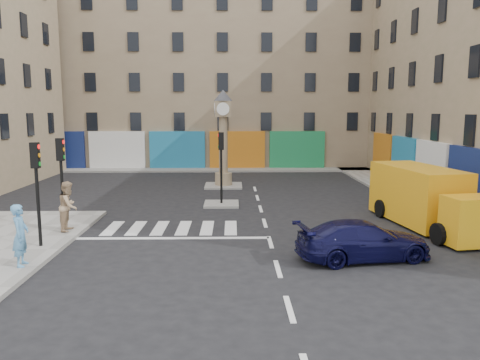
{
  "coord_description": "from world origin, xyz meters",
  "views": [
    {
      "loc": [
        -1.43,
        -16.12,
        4.97
      ],
      "look_at": [
        -1.1,
        3.6,
        2.0
      ],
      "focal_mm": 35.0,
      "sensor_mm": 36.0,
      "label": 1
    }
  ],
  "objects_px": {
    "pedestrian_blue": "(20,235)",
    "yellow_van": "(426,198)",
    "clock_pillar": "(223,132)",
    "navy_sedan": "(363,240)",
    "traffic_light_left_near": "(36,177)",
    "traffic_light_island": "(221,156)",
    "traffic_light_left_far": "(61,169)",
    "pedestrian_tan": "(69,206)"
  },
  "relations": [
    {
      "from": "pedestrian_blue",
      "to": "yellow_van",
      "type": "bearing_deg",
      "value": -78.2
    },
    {
      "from": "clock_pillar",
      "to": "navy_sedan",
      "type": "bearing_deg",
      "value": -71.85
    },
    {
      "from": "traffic_light_left_near",
      "to": "yellow_van",
      "type": "relative_size",
      "value": 0.52
    },
    {
      "from": "traffic_light_island",
      "to": "pedestrian_blue",
      "type": "relative_size",
      "value": 1.9
    },
    {
      "from": "yellow_van",
      "to": "pedestrian_blue",
      "type": "bearing_deg",
      "value": -169.41
    },
    {
      "from": "traffic_light_left_far",
      "to": "clock_pillar",
      "type": "distance_m",
      "value": 13.05
    },
    {
      "from": "traffic_light_left_near",
      "to": "yellow_van",
      "type": "distance_m",
      "value": 15.49
    },
    {
      "from": "traffic_light_left_far",
      "to": "navy_sedan",
      "type": "distance_m",
      "value": 11.99
    },
    {
      "from": "traffic_light_left_far",
      "to": "pedestrian_tan",
      "type": "height_order",
      "value": "traffic_light_left_far"
    },
    {
      "from": "traffic_light_left_near",
      "to": "clock_pillar",
      "type": "relative_size",
      "value": 0.61
    },
    {
      "from": "traffic_light_left_far",
      "to": "pedestrian_blue",
      "type": "xyz_separation_m",
      "value": [
        0.3,
        -4.56,
        -1.5
      ]
    },
    {
      "from": "traffic_light_left_near",
      "to": "navy_sedan",
      "type": "xyz_separation_m",
      "value": [
        11.24,
        -1.27,
        -1.97
      ]
    },
    {
      "from": "traffic_light_left_near",
      "to": "pedestrian_tan",
      "type": "bearing_deg",
      "value": 82.08
    },
    {
      "from": "clock_pillar",
      "to": "yellow_van",
      "type": "distance_m",
      "value": 14.06
    },
    {
      "from": "traffic_light_left_near",
      "to": "traffic_light_left_far",
      "type": "height_order",
      "value": "same"
    },
    {
      "from": "traffic_light_left_near",
      "to": "navy_sedan",
      "type": "height_order",
      "value": "traffic_light_left_near"
    },
    {
      "from": "traffic_light_island",
      "to": "traffic_light_left_near",
      "type": "bearing_deg",
      "value": -128.93
    },
    {
      "from": "navy_sedan",
      "to": "pedestrian_blue",
      "type": "xyz_separation_m",
      "value": [
        -10.94,
        -0.89,
        0.47
      ]
    },
    {
      "from": "traffic_light_island",
      "to": "navy_sedan",
      "type": "height_order",
      "value": "traffic_light_island"
    },
    {
      "from": "yellow_van",
      "to": "pedestrian_blue",
      "type": "height_order",
      "value": "yellow_van"
    },
    {
      "from": "yellow_van",
      "to": "traffic_light_left_near",
      "type": "bearing_deg",
      "value": -177.37
    },
    {
      "from": "traffic_light_island",
      "to": "navy_sedan",
      "type": "distance_m",
      "value": 10.51
    },
    {
      "from": "traffic_light_left_near",
      "to": "traffic_light_left_far",
      "type": "xyz_separation_m",
      "value": [
        0.0,
        2.4,
        0.0
      ]
    },
    {
      "from": "navy_sedan",
      "to": "yellow_van",
      "type": "relative_size",
      "value": 0.63
    },
    {
      "from": "traffic_light_left_near",
      "to": "clock_pillar",
      "type": "distance_m",
      "value": 15.19
    },
    {
      "from": "traffic_light_left_far",
      "to": "pedestrian_tan",
      "type": "distance_m",
      "value": 1.52
    },
    {
      "from": "pedestrian_tan",
      "to": "traffic_light_left_far",
      "type": "bearing_deg",
      "value": 50.57
    },
    {
      "from": "traffic_light_island",
      "to": "clock_pillar",
      "type": "xyz_separation_m",
      "value": [
        0.0,
        6.0,
        0.96
      ]
    },
    {
      "from": "traffic_light_left_near",
      "to": "traffic_light_island",
      "type": "relative_size",
      "value": 1.0
    },
    {
      "from": "yellow_van",
      "to": "pedestrian_blue",
      "type": "distance_m",
      "value": 15.72
    },
    {
      "from": "traffic_light_left_far",
      "to": "traffic_light_island",
      "type": "relative_size",
      "value": 1.0
    },
    {
      "from": "yellow_van",
      "to": "traffic_light_island",
      "type": "bearing_deg",
      "value": 142.97
    },
    {
      "from": "traffic_light_left_near",
      "to": "pedestrian_blue",
      "type": "bearing_deg",
      "value": -82.1
    },
    {
      "from": "traffic_light_left_far",
      "to": "pedestrian_tan",
      "type": "relative_size",
      "value": 1.85
    },
    {
      "from": "traffic_light_left_near",
      "to": "clock_pillar",
      "type": "xyz_separation_m",
      "value": [
        6.3,
        13.8,
        0.93
      ]
    },
    {
      "from": "yellow_van",
      "to": "pedestrian_blue",
      "type": "relative_size",
      "value": 3.65
    },
    {
      "from": "navy_sedan",
      "to": "yellow_van",
      "type": "distance_m",
      "value": 5.87
    },
    {
      "from": "traffic_light_left_far",
      "to": "navy_sedan",
      "type": "bearing_deg",
      "value": -18.09
    },
    {
      "from": "yellow_van",
      "to": "traffic_light_left_far",
      "type": "bearing_deg",
      "value": 173.69
    },
    {
      "from": "traffic_light_left_far",
      "to": "pedestrian_blue",
      "type": "distance_m",
      "value": 4.81
    },
    {
      "from": "yellow_van",
      "to": "pedestrian_tan",
      "type": "height_order",
      "value": "yellow_van"
    },
    {
      "from": "traffic_light_left_near",
      "to": "navy_sedan",
      "type": "relative_size",
      "value": 0.82
    }
  ]
}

